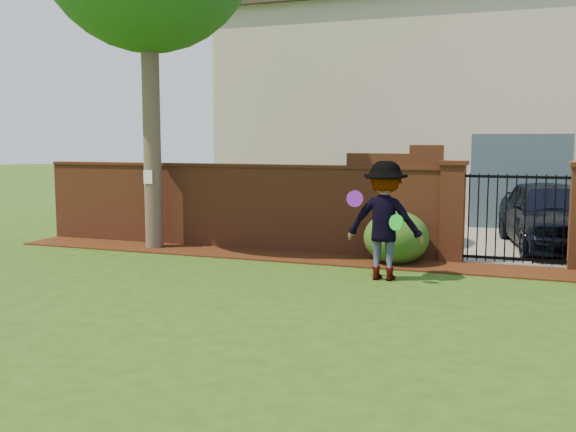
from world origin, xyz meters
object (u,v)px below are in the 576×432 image
(man, at_px, (384,221))
(frisbee_green, at_px, (396,222))
(frisbee_purple, at_px, (355,199))
(car, at_px, (554,216))

(man, bearing_deg, frisbee_green, 132.96)
(man, bearing_deg, frisbee_purple, 21.63)
(frisbee_purple, height_order, frisbee_green, frisbee_purple)
(man, distance_m, frisbee_green, 0.38)
(frisbee_purple, relative_size, frisbee_green, 1.05)
(car, distance_m, man, 4.80)
(car, bearing_deg, frisbee_purple, -137.84)
(car, xyz_separation_m, man, (-2.68, -3.98, 0.24))
(car, bearing_deg, man, -134.86)
(car, distance_m, frisbee_purple, 5.23)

